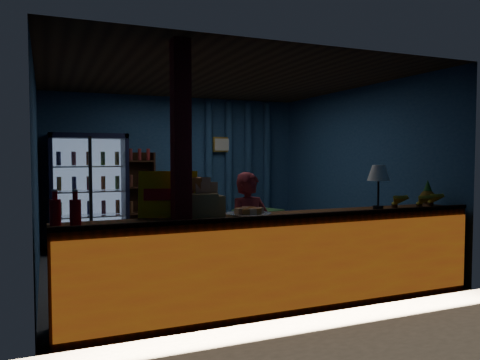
# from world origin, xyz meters

# --- Properties ---
(ground) EXTENTS (4.60, 4.60, 0.00)m
(ground) POSITION_xyz_m (0.00, 0.00, 0.00)
(ground) COLOR #515154
(ground) RESTS_ON ground
(room_walls) EXTENTS (4.60, 4.60, 4.60)m
(room_walls) POSITION_xyz_m (0.00, 0.00, 1.57)
(room_walls) COLOR navy
(room_walls) RESTS_ON ground
(counter) EXTENTS (4.40, 0.57, 0.99)m
(counter) POSITION_xyz_m (0.00, -1.91, 0.48)
(counter) COLOR brown
(counter) RESTS_ON ground
(support_post) EXTENTS (0.16, 0.16, 2.60)m
(support_post) POSITION_xyz_m (-1.05, -1.90, 1.30)
(support_post) COLOR maroon
(support_post) RESTS_ON ground
(beverage_cooler) EXTENTS (1.20, 0.62, 1.90)m
(beverage_cooler) POSITION_xyz_m (-1.55, 1.92, 0.93)
(beverage_cooler) COLOR black
(beverage_cooler) RESTS_ON ground
(bottle_shelf) EXTENTS (0.50, 0.28, 1.60)m
(bottle_shelf) POSITION_xyz_m (-0.70, 2.06, 0.79)
(bottle_shelf) COLOR #351910
(bottle_shelf) RESTS_ON ground
(curtain_folds) EXTENTS (1.74, 0.14, 2.50)m
(curtain_folds) POSITION_xyz_m (1.00, 2.14, 1.30)
(curtain_folds) COLOR navy
(curtain_folds) RESTS_ON room_walls
(framed_picture) EXTENTS (0.36, 0.04, 0.28)m
(framed_picture) POSITION_xyz_m (0.85, 2.10, 1.75)
(framed_picture) COLOR gold
(framed_picture) RESTS_ON room_walls
(shopkeeper) EXTENTS (0.55, 0.41, 1.37)m
(shopkeeper) POSITION_xyz_m (-0.16, -1.43, 0.68)
(shopkeeper) COLOR maroon
(shopkeeper) RESTS_ON ground
(green_chair) EXTENTS (0.87, 0.88, 0.62)m
(green_chair) POSITION_xyz_m (1.25, 1.38, 0.31)
(green_chair) COLOR #54A351
(green_chair) RESTS_ON ground
(side_table) EXTENTS (0.51, 0.38, 0.55)m
(side_table) POSITION_xyz_m (0.25, 1.38, 0.23)
(side_table) COLOR #351910
(side_table) RESTS_ON ground
(yellow_sign) EXTENTS (0.57, 0.29, 0.45)m
(yellow_sign) POSITION_xyz_m (-1.12, -1.68, 1.17)
(yellow_sign) COLOR yellow
(yellow_sign) RESTS_ON counter
(soda_bottles) EXTENTS (0.25, 0.18, 0.31)m
(soda_bottles) POSITION_xyz_m (-2.05, -1.83, 1.07)
(soda_bottles) COLOR red
(soda_bottles) RESTS_ON counter
(snack_box_left) EXTENTS (0.39, 0.33, 0.39)m
(snack_box_left) POSITION_xyz_m (-0.86, -1.78, 1.09)
(snack_box_left) COLOR tan
(snack_box_left) RESTS_ON counter
(snack_box_centre) EXTENTS (0.32, 0.26, 0.34)m
(snack_box_centre) POSITION_xyz_m (-0.76, -1.74, 1.07)
(snack_box_centre) COLOR tan
(snack_box_centre) RESTS_ON counter
(pastry_tray) EXTENTS (0.46, 0.46, 0.07)m
(pastry_tray) POSITION_xyz_m (-0.34, -1.83, 0.98)
(pastry_tray) COLOR silver
(pastry_tray) RESTS_ON counter
(banana_bunches) EXTENTS (0.78, 0.30, 0.17)m
(banana_bunches) POSITION_xyz_m (1.76, -1.90, 1.03)
(banana_bunches) COLOR gold
(banana_bunches) RESTS_ON counter
(table_lamp) EXTENTS (0.25, 0.25, 0.49)m
(table_lamp) POSITION_xyz_m (1.22, -1.87, 1.33)
(table_lamp) COLOR black
(table_lamp) RESTS_ON counter
(pineapple) EXTENTS (0.17, 0.17, 0.30)m
(pineapple) POSITION_xyz_m (2.05, -1.76, 1.07)
(pineapple) COLOR brown
(pineapple) RESTS_ON counter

